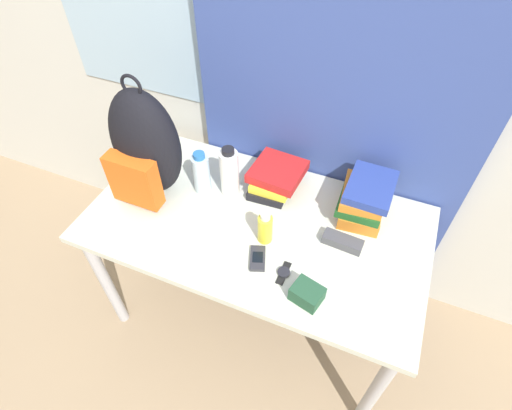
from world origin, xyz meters
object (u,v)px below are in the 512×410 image
object	(u,v)px
book_stack_center	(364,199)
sunscreen_bottle	(265,228)
water_bottle	(201,173)
sports_bottle	(229,173)
book_stack_left	(275,177)
camera_pouch	(307,294)
backpack	(145,147)
wristwatch	(284,273)
cell_phone	(258,258)
sunglasses_case	(343,242)

from	to	relation	value
book_stack_center	sunscreen_bottle	xyz separation A→B (m)	(-0.31, -0.27, -0.02)
water_bottle	sports_bottle	xyz separation A→B (m)	(0.12, 0.03, 0.02)
book_stack_left	camera_pouch	xyz separation A→B (m)	(0.29, -0.46, -0.03)
backpack	wristwatch	world-z (taller)	backpack
backpack	cell_phone	size ratio (longest dim) A/B	4.50
sunglasses_case	wristwatch	size ratio (longest dim) A/B	1.55
book_stack_left	water_bottle	bearing A→B (deg)	-154.30
sports_bottle	camera_pouch	distance (m)	0.58
book_stack_center	cell_phone	xyz separation A→B (m)	(-0.29, -0.37, -0.07)
sunscreen_bottle	camera_pouch	bearing A→B (deg)	-39.20
sports_bottle	cell_phone	world-z (taller)	sports_bottle
book_stack_left	camera_pouch	world-z (taller)	book_stack_left
book_stack_left	sunscreen_bottle	world-z (taller)	sunscreen_bottle
book_stack_center	wristwatch	distance (m)	0.44
sunglasses_case	cell_phone	bearing A→B (deg)	-145.14
sunscreen_bottle	sunglasses_case	world-z (taller)	sunscreen_bottle
cell_phone	camera_pouch	bearing A→B (deg)	-21.46
camera_pouch	sports_bottle	bearing A→B (deg)	141.46
book_stack_left	sunglasses_case	world-z (taller)	book_stack_left
sports_bottle	sunglasses_case	bearing A→B (deg)	-9.94
cell_phone	camera_pouch	xyz separation A→B (m)	(0.21, -0.08, 0.02)
cell_phone	book_stack_left	bearing A→B (deg)	101.41
sunscreen_bottle	wristwatch	size ratio (longest dim) A/B	1.44
water_bottle	cell_phone	distance (m)	0.44
book_stack_center	sports_bottle	xyz separation A→B (m)	(-0.53, -0.10, 0.03)
book_stack_left	water_bottle	xyz separation A→B (m)	(-0.28, -0.13, 0.04)
cell_phone	camera_pouch	distance (m)	0.23
book_stack_left	sports_bottle	bearing A→B (deg)	-146.39
sports_bottle	sunglasses_case	world-z (taller)	sports_bottle
backpack	wristwatch	bearing A→B (deg)	-16.28
backpack	cell_phone	world-z (taller)	backpack
cell_phone	camera_pouch	world-z (taller)	camera_pouch
backpack	water_bottle	size ratio (longest dim) A/B	2.68
water_bottle	sunglasses_case	world-z (taller)	water_bottle
book_stack_center	camera_pouch	distance (m)	0.47
water_bottle	camera_pouch	size ratio (longest dim) A/B	1.67
backpack	wristwatch	xyz separation A→B (m)	(0.65, -0.19, -0.22)
sunglasses_case	book_stack_center	bearing A→B (deg)	81.56
book_stack_center	water_bottle	bearing A→B (deg)	-169.12
backpack	book_stack_left	xyz separation A→B (m)	(0.47, 0.21, -0.17)
sports_bottle	cell_phone	xyz separation A→B (m)	(0.24, -0.27, -0.10)
water_bottle	wristwatch	distance (m)	0.54
backpack	wristwatch	distance (m)	0.71
sunscreen_bottle	cell_phone	bearing A→B (deg)	-83.46
cell_phone	wristwatch	distance (m)	0.11
backpack	water_bottle	bearing A→B (deg)	22.05
wristwatch	sports_bottle	bearing A→B (deg)	139.59
backpack	sunscreen_bottle	bearing A→B (deg)	-7.72
camera_pouch	wristwatch	size ratio (longest dim) A/B	1.19
camera_pouch	sunglasses_case	bearing A→B (deg)	78.51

